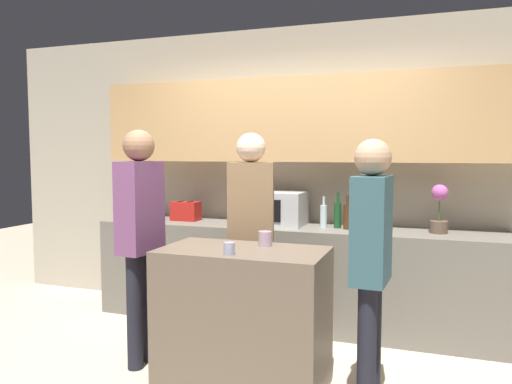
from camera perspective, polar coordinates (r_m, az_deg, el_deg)
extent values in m
cube|color=#B2A893|center=(4.74, 5.23, 2.30)|extent=(6.40, 0.08, 2.70)
cube|color=tan|center=(4.55, 4.65, 8.20)|extent=(3.74, 0.32, 0.75)
cube|color=#6B665B|center=(4.53, 4.05, -9.42)|extent=(3.60, 0.62, 0.88)
cube|color=brown|center=(3.34, -1.47, -14.24)|extent=(1.07, 0.59, 0.91)
cube|color=#B7BABC|center=(4.48, 2.24, -1.88)|extent=(0.52, 0.38, 0.30)
cube|color=black|center=(4.31, 0.84, -2.13)|extent=(0.31, 0.01, 0.19)
cube|color=#B21E19|center=(4.83, -8.04, -2.17)|extent=(0.26, 0.16, 0.18)
cube|color=black|center=(4.84, -8.57, -1.07)|extent=(0.02, 0.11, 0.01)
cube|color=black|center=(4.80, -7.52, -1.11)|extent=(0.02, 0.11, 0.01)
cylinder|color=brown|center=(4.30, 20.16, -3.78)|extent=(0.14, 0.14, 0.10)
cylinder|color=#38662D|center=(4.28, 20.21, -1.92)|extent=(0.01, 0.01, 0.18)
sphere|color=#B25199|center=(4.27, 20.26, -0.05)|extent=(0.13, 0.13, 0.13)
cylinder|color=silver|center=(4.37, 7.73, -2.78)|extent=(0.06, 0.06, 0.20)
cylinder|color=silver|center=(4.35, 7.75, -1.00)|extent=(0.02, 0.02, 0.08)
cylinder|color=#194723|center=(4.36, 9.31, -2.63)|extent=(0.06, 0.06, 0.22)
cylinder|color=#194723|center=(4.34, 9.34, -0.59)|extent=(0.02, 0.02, 0.09)
cylinder|color=#472814|center=(4.31, 10.40, -2.82)|extent=(0.07, 0.07, 0.21)
cylinder|color=#472814|center=(4.29, 10.43, -0.90)|extent=(0.02, 0.02, 0.08)
cylinder|color=silver|center=(4.26, 11.74, -2.94)|extent=(0.07, 0.07, 0.21)
cylinder|color=silver|center=(4.24, 11.77, -1.01)|extent=(0.02, 0.02, 0.08)
cylinder|color=#472814|center=(4.26, 13.29, -2.83)|extent=(0.07, 0.07, 0.23)
cylinder|color=#472814|center=(4.24, 13.33, -0.70)|extent=(0.02, 0.02, 0.09)
cylinder|color=#979AB5|center=(3.05, -3.10, -6.47)|extent=(0.07, 0.07, 0.08)
cylinder|color=#AF8FA5|center=(3.32, 1.04, -5.36)|extent=(0.09, 0.09, 0.10)
cylinder|color=black|center=(3.90, 0.63, -12.25)|extent=(0.11, 0.11, 0.81)
cylinder|color=black|center=(3.91, -1.77, -12.19)|extent=(0.11, 0.11, 0.81)
cube|color=#8B6B49|center=(3.76, -0.58, -1.51)|extent=(0.38, 0.27, 0.64)
sphere|color=beige|center=(3.74, -0.59, 5.10)|extent=(0.22, 0.22, 0.22)
cylinder|color=black|center=(3.06, 12.54, -17.47)|extent=(0.11, 0.11, 0.78)
cylinder|color=black|center=(3.21, 13.10, -16.43)|extent=(0.11, 0.11, 0.78)
cube|color=#335761|center=(2.95, 13.06, -4.20)|extent=(0.21, 0.35, 0.62)
sphere|color=tan|center=(2.92, 13.21, 3.88)|extent=(0.21, 0.21, 0.21)
cylinder|color=black|center=(3.84, -12.18, -12.58)|extent=(0.11, 0.11, 0.82)
cylinder|color=black|center=(3.72, -13.71, -13.17)|extent=(0.11, 0.11, 0.82)
cube|color=#784572|center=(3.63, -13.14, -1.71)|extent=(0.22, 0.36, 0.65)
sphere|color=#9E7051|center=(3.61, -13.26, 5.20)|extent=(0.22, 0.22, 0.22)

